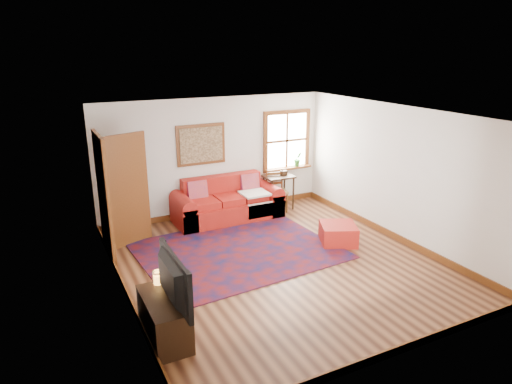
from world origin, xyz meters
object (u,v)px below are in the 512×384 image
red_leather_sofa (227,205)px  red_ottoman (338,234)px  ladder_back_chair (276,189)px  media_cabinet (164,319)px  side_table (279,181)px

red_leather_sofa → red_ottoman: red_leather_sofa is taller
ladder_back_chair → media_cabinet: bearing=-135.2°
media_cabinet → red_leather_sofa: bearing=56.2°
red_leather_sofa → media_cabinet: bearing=-123.8°
red_leather_sofa → side_table: red_leather_sofa is taller
red_leather_sofa → ladder_back_chair: ladder_back_chair is taller
red_leather_sofa → side_table: size_ratio=2.95×
red_ottoman → ladder_back_chair: ladder_back_chair is taller
side_table → ladder_back_chair: bearing=-146.7°
red_leather_sofa → red_ottoman: bearing=-57.5°
red_ottoman → ladder_back_chair: bearing=119.2°
ladder_back_chair → media_cabinet: size_ratio=0.91×
ladder_back_chair → media_cabinet: (-3.51, -3.49, -0.22)m
red_leather_sofa → red_ottoman: 2.48m
red_leather_sofa → media_cabinet: 4.21m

